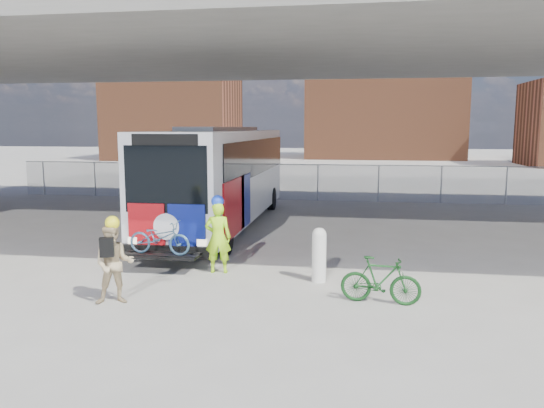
% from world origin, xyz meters
% --- Properties ---
extents(ground, '(160.00, 160.00, 0.00)m').
position_xyz_m(ground, '(0.00, 0.00, 0.00)').
color(ground, '#9E9991').
rests_on(ground, ground).
extents(bus, '(2.67, 12.92, 3.69)m').
position_xyz_m(bus, '(-2.00, 4.52, 2.11)').
color(bus, silver).
rests_on(bus, ground).
extents(overpass, '(40.00, 16.00, 7.95)m').
position_xyz_m(overpass, '(0.00, 4.00, 6.54)').
color(overpass, '#605E59').
rests_on(overpass, ground).
extents(chainlink_fence, '(30.00, 0.06, 30.00)m').
position_xyz_m(chainlink_fence, '(0.00, 12.00, 1.42)').
color(chainlink_fence, gray).
rests_on(chainlink_fence, ground).
extents(brick_buildings, '(54.00, 22.00, 12.00)m').
position_xyz_m(brick_buildings, '(1.23, 48.23, 5.42)').
color(brick_buildings, brown).
rests_on(brick_buildings, ground).
extents(smokestack, '(2.20, 2.20, 25.00)m').
position_xyz_m(smokestack, '(14.00, 55.00, 12.50)').
color(smokestack, brown).
rests_on(smokestack, ground).
extents(bollard, '(0.34, 0.34, 1.31)m').
position_xyz_m(bollard, '(2.04, -2.20, 0.70)').
color(bollard, silver).
rests_on(bollard, ground).
extents(cyclist_hivis, '(0.71, 0.52, 2.00)m').
position_xyz_m(cyclist_hivis, '(-0.55, -1.81, 0.96)').
color(cyclist_hivis, '#B1FF1A').
rests_on(cyclist_hivis, ground).
extents(cyclist_tan, '(1.00, 0.89, 1.87)m').
position_xyz_m(cyclist_tan, '(-2.08, -4.49, 0.88)').
color(cyclist_tan, tan).
rests_on(cyclist_tan, ground).
extents(bike_parked, '(1.72, 0.68, 1.01)m').
position_xyz_m(bike_parked, '(3.43, -3.63, 0.50)').
color(bike_parked, '#16471A').
rests_on(bike_parked, ground).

